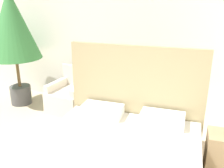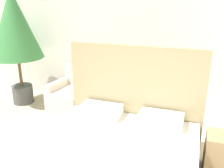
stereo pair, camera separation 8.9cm
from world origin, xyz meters
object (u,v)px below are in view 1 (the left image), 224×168
(side_table, at_px, (93,103))
(potted_palm, at_px, (12,28))
(armchair_near_window_left, at_px, (70,98))
(armchair_near_window_right, at_px, (122,105))

(side_table, bearing_deg, potted_palm, 177.57)
(armchair_near_window_left, xyz_separation_m, armchair_near_window_right, (1.04, 0.00, 0.00))
(armchair_near_window_right, bearing_deg, armchair_near_window_left, -175.68)
(armchair_near_window_left, xyz_separation_m, side_table, (0.52, -0.07, -0.01))
(armchair_near_window_left, distance_m, armchair_near_window_right, 1.04)
(armchair_near_window_left, bearing_deg, armchair_near_window_right, 7.69)
(armchair_near_window_right, bearing_deg, side_table, -168.03)
(armchair_near_window_right, bearing_deg, potted_palm, -175.67)
(side_table, bearing_deg, armchair_near_window_left, 172.29)
(potted_palm, height_order, side_table, potted_palm)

